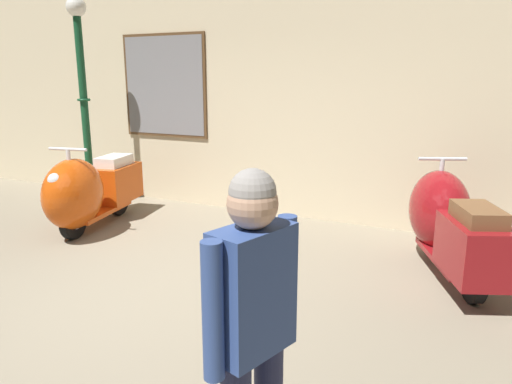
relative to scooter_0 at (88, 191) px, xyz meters
The scene contains 6 objects.
ground_plane 2.33m from the scooter_0, 39.71° to the right, with size 60.00×60.00×0.00m, color gray.
showroom_back_wall 2.93m from the scooter_0, 43.30° to the left, with size 18.00×0.63×3.78m.
scooter_0 is the anchor object (origin of this frame).
scooter_1 4.24m from the scooter_0, ahead, with size 1.17×1.87×1.11m.
lamppost 1.69m from the scooter_0, 133.11° to the left, with size 0.28×0.28×3.00m.
visitor_1 4.57m from the scooter_0, 36.89° to the right, with size 0.33×0.51×1.57m.
Camera 1 is at (2.69, -2.92, 1.92)m, focal length 33.55 mm.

